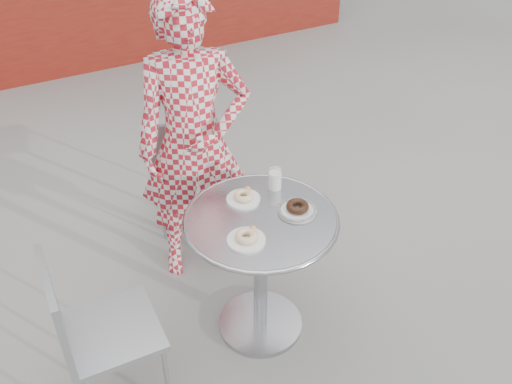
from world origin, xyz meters
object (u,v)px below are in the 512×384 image
seated_person (194,144)px  plate_near (247,238)px  chair_far (185,188)px  chair_left (114,357)px  plate_far (244,197)px  bistro_table (261,247)px  plate_checker (297,209)px  milk_cup (275,180)px

seated_person → plate_near: size_ratio=9.68×
chair_far → chair_left: (-0.78, -1.05, 0.01)m
plate_far → chair_far: bearing=88.8°
bistro_table → plate_near: plate_near is taller
chair_far → plate_checker: chair_far is taller
seated_person → plate_far: bearing=-66.2°
chair_left → chair_far: bearing=-34.2°
bistro_table → plate_far: 0.25m
plate_far → milk_cup: 0.18m
milk_cup → plate_far: bearing=-176.1°
plate_near → plate_far: bearing=65.0°
plate_checker → bistro_table: bearing=167.4°
chair_far → seated_person: (-0.08, -0.40, 0.56)m
chair_far → milk_cup: size_ratio=7.58×
chair_left → plate_far: size_ratio=5.20×
plate_checker → plate_near: bearing=-167.0°
chair_left → plate_checker: (0.94, 0.01, 0.48)m
bistro_table → chair_far: size_ratio=0.90×
plate_far → plate_checker: plate_checker is taller
milk_cup → chair_far: bearing=100.8°
plate_far → seated_person: bearing=97.4°
chair_far → chair_left: size_ratio=0.97×
chair_left → plate_checker: size_ratio=4.58×
chair_far → chair_left: chair_left is taller
seated_person → bistro_table: bearing=-67.6°
plate_near → milk_cup: 0.41m
chair_left → plate_checker: bearing=-87.2°
chair_left → milk_cup: (0.94, 0.22, 0.52)m
chair_far → milk_cup: 1.00m
plate_near → plate_checker: 0.31m
chair_far → seated_person: bearing=93.2°
plate_checker → chair_left: bearing=-179.5°
chair_far → milk_cup: milk_cup is taller
plate_far → plate_near: size_ratio=0.96×
chair_far → milk_cup: (0.16, -0.84, 0.53)m
plate_near → milk_cup: bearing=42.8°
plate_near → plate_checker: size_ratio=0.92×
plate_checker → plate_far: bearing=131.5°
chair_left → plate_checker: chair_left is taller
bistro_table → chair_left: (-0.77, -0.05, -0.29)m
chair_far → plate_near: size_ratio=4.83×
chair_far → plate_far: chair_far is taller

